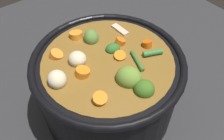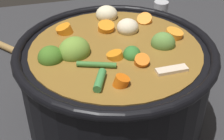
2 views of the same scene
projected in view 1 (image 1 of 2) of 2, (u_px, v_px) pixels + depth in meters
ground_plane at (109, 106)px, 0.57m from camera, size 1.10×1.10×0.00m
cooking_pot at (108, 84)px, 0.51m from camera, size 0.30×0.30×0.17m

